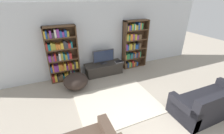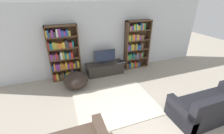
{
  "view_description": "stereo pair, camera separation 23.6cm",
  "coord_description": "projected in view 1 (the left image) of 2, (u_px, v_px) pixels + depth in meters",
  "views": [
    {
      "loc": [
        -1.67,
        -0.95,
        2.79
      ],
      "look_at": [
        0.02,
        2.98,
        0.7
      ],
      "focal_mm": 24.0,
      "sensor_mm": 36.0,
      "label": 1
    },
    {
      "loc": [
        -1.45,
        -1.04,
        2.79
      ],
      "look_at": [
        0.02,
        2.98,
        0.7
      ],
      "focal_mm": 24.0,
      "sensor_mm": 36.0,
      "label": 2
    }
  ],
  "objects": [
    {
      "name": "tv_stand",
      "position": [
        104.0,
        69.0,
        5.75
      ],
      "size": [
        1.45,
        0.56,
        0.43
      ],
      "color": "#332D28",
      "rests_on": "ground_plane"
    },
    {
      "name": "television",
      "position": [
        104.0,
        56.0,
        5.54
      ],
      "size": [
        0.81,
        0.16,
        0.54
      ],
      "color": "#2D2D33",
      "rests_on": "tv_stand"
    },
    {
      "name": "couch_right_sofa",
      "position": [
        210.0,
        103.0,
        3.83
      ],
      "size": [
        1.98,
        0.86,
        0.84
      ],
      "color": "black",
      "rests_on": "ground_plane"
    },
    {
      "name": "area_rug",
      "position": [
        118.0,
        103.0,
        4.24
      ],
      "size": [
        2.2,
        1.7,
        0.02
      ],
      "color": "beige",
      "rests_on": "ground_plane"
    },
    {
      "name": "bookshelf_right",
      "position": [
        133.0,
        45.0,
        6.03
      ],
      "size": [
        1.02,
        0.3,
        1.92
      ],
      "color": "#513823",
      "rests_on": "ground_plane"
    },
    {
      "name": "wall_back",
      "position": [
        98.0,
        39.0,
        5.52
      ],
      "size": [
        8.8,
        0.06,
        2.6
      ],
      "color": "silver",
      "rests_on": "ground_plane"
    },
    {
      "name": "bookshelf_left",
      "position": [
        62.0,
        56.0,
        5.05
      ],
      "size": [
        1.02,
        0.3,
        1.92
      ],
      "color": "#513823",
      "rests_on": "ground_plane"
    },
    {
      "name": "beanbag_ottoman",
      "position": [
        76.0,
        81.0,
        4.84
      ],
      "size": [
        0.78,
        0.78,
        0.51
      ],
      "primitive_type": "ellipsoid",
      "color": "#2D231E",
      "rests_on": "ground_plane"
    },
    {
      "name": "laptop",
      "position": [
        119.0,
        62.0,
        5.79
      ],
      "size": [
        0.32,
        0.21,
        0.03
      ],
      "color": "#B7B7BC",
      "rests_on": "tv_stand"
    }
  ]
}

